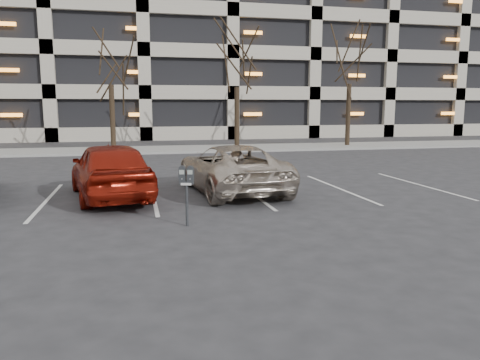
# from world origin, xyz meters

# --- Properties ---
(ground) EXTENTS (140.00, 140.00, 0.00)m
(ground) POSITION_xyz_m (0.00, 0.00, 0.00)
(ground) COLOR #28282B
(ground) RESTS_ON ground
(sidewalk) EXTENTS (80.00, 4.00, 0.12)m
(sidewalk) POSITION_xyz_m (0.00, 16.00, 0.06)
(sidewalk) COLOR gray
(sidewalk) RESTS_ON ground
(stall_lines) EXTENTS (16.90, 5.20, 0.00)m
(stall_lines) POSITION_xyz_m (-1.40, 2.30, 0.01)
(stall_lines) COLOR silver
(stall_lines) RESTS_ON ground
(parking_garage) EXTENTS (52.00, 20.00, 19.00)m
(parking_garage) POSITION_xyz_m (12.00, 33.84, 9.26)
(parking_garage) COLOR black
(parking_garage) RESTS_ON ground
(tree_b) EXTENTS (3.57, 3.57, 8.12)m
(tree_b) POSITION_xyz_m (-3.00, 16.00, 5.86)
(tree_b) COLOR black
(tree_b) RESTS_ON ground
(tree_c) EXTENTS (3.51, 3.51, 7.97)m
(tree_c) POSITION_xyz_m (4.00, 16.00, 5.76)
(tree_c) COLOR black
(tree_c) RESTS_ON ground
(tree_d) EXTENTS (3.75, 3.75, 8.53)m
(tree_d) POSITION_xyz_m (11.00, 16.00, 6.16)
(tree_d) COLOR black
(tree_d) RESTS_ON ground
(parking_meter) EXTENTS (0.34, 0.20, 1.25)m
(parking_meter) POSITION_xyz_m (-0.84, -1.21, 0.96)
(parking_meter) COLOR black
(parking_meter) RESTS_ON ground
(suv_silver) EXTENTS (2.81, 5.20, 1.39)m
(suv_silver) POSITION_xyz_m (0.89, 2.52, 0.69)
(suv_silver) COLOR beige
(suv_silver) RESTS_ON ground
(car_red) EXTENTS (2.64, 4.85, 1.57)m
(car_red) POSITION_xyz_m (-2.53, 2.29, 0.78)
(car_red) COLOR maroon
(car_red) RESTS_ON ground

